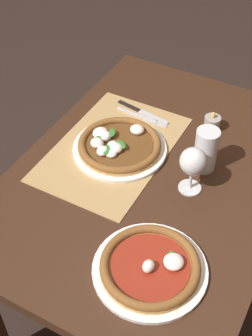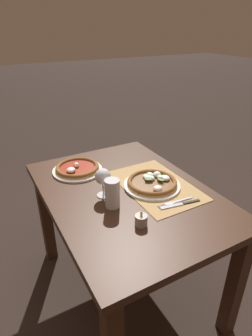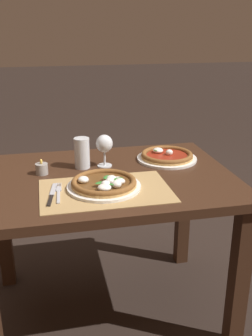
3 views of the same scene
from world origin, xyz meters
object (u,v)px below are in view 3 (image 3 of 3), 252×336
at_px(wine_glass, 104,145).
at_px(knife, 52,194).
at_px(pint_glass, 82,154).
at_px(pizza_far, 167,156).
at_px(fork, 59,192).
at_px(pizza_near, 104,184).
at_px(votive_candle, 42,169).

distance_m(wine_glass, knife, 0.40).
bearing_deg(knife, pint_glass, 62.24).
bearing_deg(pizza_far, pint_glass, -176.79).
xyz_separation_m(fork, knife, (-0.03, -0.01, 0.00)).
xyz_separation_m(wine_glass, knife, (-0.26, -0.29, -0.10)).
bearing_deg(pizza_far, wine_glass, -175.45).
distance_m(pizza_near, votive_candle, 0.34).
bearing_deg(pint_glass, fork, -114.40).
bearing_deg(votive_candle, pint_glass, 13.57).
relative_size(pizza_near, fork, 1.53).
xyz_separation_m(wine_glass, votive_candle, (-0.30, -0.04, -0.08)).
bearing_deg(pizza_far, pizza_near, -141.00).
relative_size(wine_glass, votive_candle, 2.15).
height_order(pizza_near, votive_candle, votive_candle).
bearing_deg(wine_glass, pizza_far, 4.55).
height_order(pizza_near, fork, pizza_near).
relative_size(pizza_far, knife, 1.38).
distance_m(pint_glass, votive_candle, 0.20).
bearing_deg(pizza_near, pint_glass, 102.50).
xyz_separation_m(wine_glass, pint_glass, (-0.11, 0.00, -0.04)).
height_order(fork, votive_candle, votive_candle).
bearing_deg(votive_candle, pizza_near, -42.13).
xyz_separation_m(fork, votive_candle, (-0.06, 0.24, 0.02)).
bearing_deg(knife, pizza_far, 28.66).
distance_m(fork, votive_candle, 0.24).
distance_m(pizza_near, wine_glass, 0.29).
relative_size(pizza_near, knife, 1.43).
relative_size(pizza_far, fork, 1.48).
height_order(pizza_far, wine_glass, wine_glass).
distance_m(wine_glass, votive_candle, 0.31).
bearing_deg(pizza_near, wine_glass, 80.35).
bearing_deg(pint_glass, pizza_far, 3.21).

